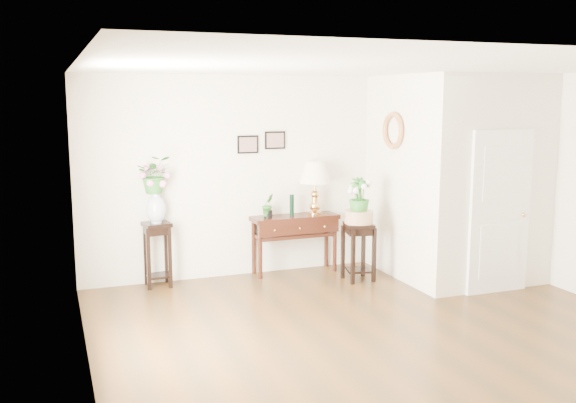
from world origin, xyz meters
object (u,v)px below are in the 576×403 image
table_lamp (315,190)px  plant_stand_a (158,255)px  console_table (295,244)px  plant_stand_b (358,252)px

table_lamp → plant_stand_a: table_lamp is taller
console_table → plant_stand_b: (0.68, -0.68, -0.02)m
table_lamp → plant_stand_b: size_ratio=0.96×
console_table → table_lamp: (0.31, 0.00, 0.77)m
plant_stand_b → plant_stand_a: bearing=165.6°
console_table → plant_stand_b: 0.96m
console_table → table_lamp: table_lamp is taller
console_table → plant_stand_a: size_ratio=1.45×
console_table → table_lamp: size_ratio=1.62×
plant_stand_a → plant_stand_b: 2.72m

